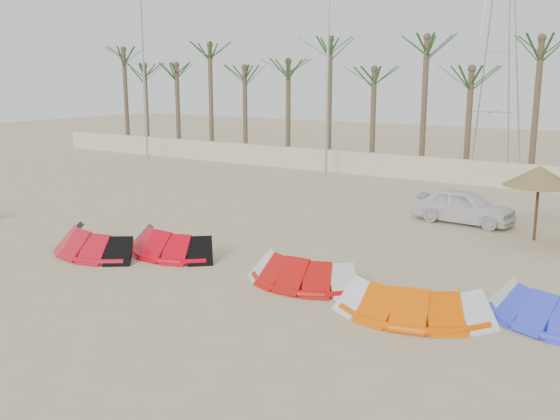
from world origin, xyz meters
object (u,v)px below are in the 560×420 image
Objects in this scene: kite_red_left at (100,240)px; kite_red_right at (307,269)px; kite_blue at (549,306)px; parasol_left at (539,176)px; kite_red_mid at (175,241)px; car at (464,206)px; kite_orange at (418,298)px.

kite_red_left is 1.15× the size of kite_red_right.
parasol_left is (-1.85, 7.68, 1.85)m from kite_blue.
kite_red_right is (7.22, 0.98, -0.00)m from kite_red_left.
kite_red_left is at bearing -150.21° from kite_red_mid.
kite_red_right is 9.69m from car.
kite_red_left is at bearing -172.27° from kite_red_right.
car is (-2.88, 1.27, -1.60)m from parasol_left.
kite_red_left and kite_red_right have the same top height.
car is (-4.73, 8.95, 0.25)m from kite_blue.
kite_orange is 10.36m from car.
kite_red_mid is at bearing 29.79° from kite_red_left.
kite_red_right is 0.86× the size of kite_orange.
car is (6.48, 9.34, 0.25)m from kite_red_mid.
parasol_left is (9.37, 8.07, 1.85)m from kite_red_mid.
kite_red_mid and kite_blue have the same top height.
kite_red_left is 0.96× the size of car.
kite_red_mid is 1.02× the size of kite_blue.
kite_red_left is 10.65m from kite_orange.
car reaches higher than kite_red_left.
kite_red_mid is at bearing -178.02° from kite_blue.
parasol_left is at bearing 84.40° from kite_orange.
kite_red_left is at bearing -141.06° from parasol_left.
kite_red_left is 14.91m from parasol_left.
kite_red_mid is 11.22m from kite_blue.
parasol_left is at bearing 103.51° from kite_blue.
kite_orange is (10.64, 0.41, -0.00)m from kite_red_left.
kite_red_right is at bearing 7.73° from kite_red_left.
kite_orange and kite_blue have the same top height.
kite_red_mid is at bearing 177.22° from kite_red_right.
kite_red_right is at bearing 176.26° from car.
kite_red_mid is 5.09m from kite_red_right.
kite_red_mid is 11.37m from car.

